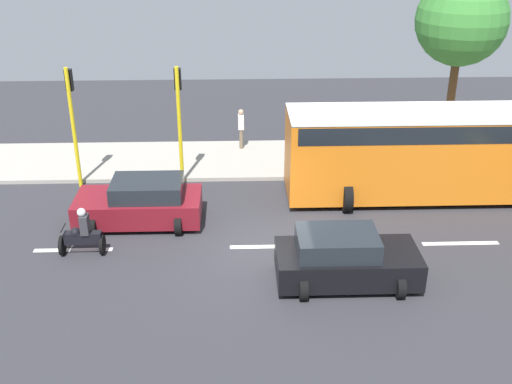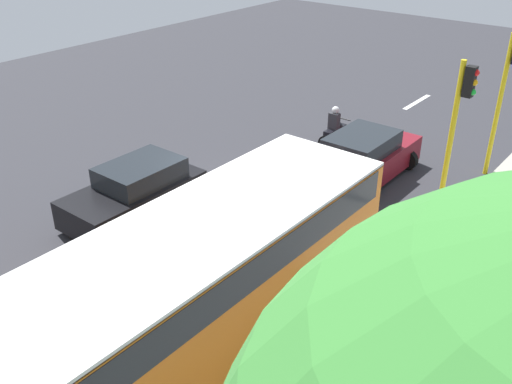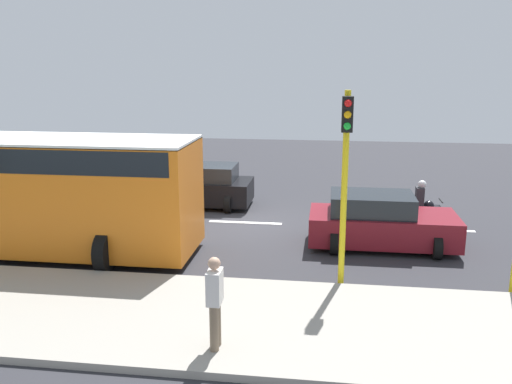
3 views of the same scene
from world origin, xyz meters
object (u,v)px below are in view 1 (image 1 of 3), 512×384
object	(u,v)px
traffic_light_corner	(72,110)
motorcycle	(82,235)
car_black	(345,259)
car_maroon	(141,203)
city_bus	(444,148)
street_tree_north	(462,21)
pedestrian_near_signal	(241,127)
traffic_light_midblock	(179,109)

from	to	relation	value
traffic_light_corner	motorcycle	bearing A→B (deg)	-166.68
car_black	car_maroon	bearing A→B (deg)	58.64
car_maroon	city_bus	bearing A→B (deg)	-80.58
car_black	street_tree_north	xyz separation A→B (m)	(11.50, -6.52, 4.46)
city_bus	pedestrian_near_signal	xyz separation A→B (m)	(4.69, 7.07, -0.79)
traffic_light_corner	traffic_light_midblock	size ratio (longest dim) A/B	1.00
car_maroon	traffic_light_midblock	world-z (taller)	traffic_light_midblock
car_black	street_tree_north	distance (m)	13.96
car_maroon	motorcycle	xyz separation A→B (m)	(-1.99, 1.49, -0.07)
traffic_light_midblock	motorcycle	bearing A→B (deg)	152.71
pedestrian_near_signal	street_tree_north	size ratio (longest dim) A/B	0.24
city_bus	pedestrian_near_signal	world-z (taller)	city_bus
pedestrian_near_signal	street_tree_north	xyz separation A→B (m)	(1.35, -9.27, 4.12)
car_maroon	traffic_light_corner	world-z (taller)	traffic_light_corner
car_black	traffic_light_midblock	size ratio (longest dim) A/B	0.88
traffic_light_midblock	street_tree_north	xyz separation A→B (m)	(4.70, -11.52, 2.24)
city_bus	pedestrian_near_signal	bearing A→B (deg)	56.44
motorcycle	traffic_light_midblock	distance (m)	6.14
car_maroon	pedestrian_near_signal	world-z (taller)	pedestrian_near_signal
street_tree_north	car_black	bearing A→B (deg)	150.44
car_black	traffic_light_midblock	world-z (taller)	traffic_light_midblock
car_black	motorcycle	world-z (taller)	motorcycle
traffic_light_corner	street_tree_north	distance (m)	16.19
city_bus	pedestrian_near_signal	size ratio (longest dim) A/B	6.51
car_maroon	street_tree_north	bearing A→B (deg)	-58.43
car_maroon	motorcycle	size ratio (longest dim) A/B	2.67
street_tree_north	traffic_light_corner	bearing A→B (deg)	107.04
car_black	street_tree_north	size ratio (longest dim) A/B	0.55
city_bus	traffic_light_corner	bearing A→B (deg)	84.17
car_black	motorcycle	size ratio (longest dim) A/B	2.58
street_tree_north	traffic_light_midblock	bearing A→B (deg)	112.18
traffic_light_midblock	pedestrian_near_signal	bearing A→B (deg)	-33.89
motorcycle	street_tree_north	size ratio (longest dim) A/B	0.21
car_maroon	street_tree_north	size ratio (longest dim) A/B	0.57
pedestrian_near_signal	traffic_light_midblock	distance (m)	4.45
traffic_light_midblock	city_bus	bearing A→B (deg)	-98.18
motorcycle	pedestrian_near_signal	bearing A→B (deg)	-30.03
car_maroon	traffic_light_midblock	xyz separation A→B (m)	(3.07, -1.12, 2.22)
city_bus	traffic_light_corner	size ratio (longest dim) A/B	2.44
car_maroon	pedestrian_near_signal	xyz separation A→B (m)	(6.42, -3.37, 0.35)
car_black	motorcycle	bearing A→B (deg)	77.08
car_maroon	city_bus	world-z (taller)	city_bus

